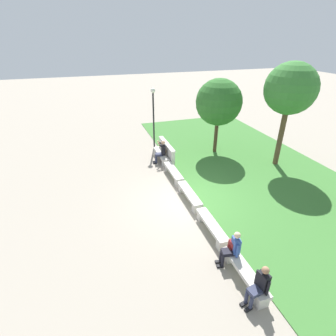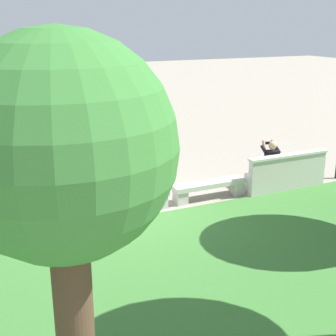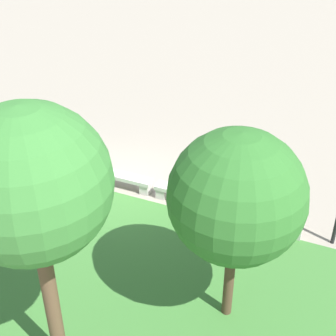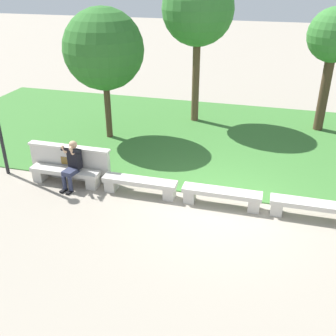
% 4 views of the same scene
% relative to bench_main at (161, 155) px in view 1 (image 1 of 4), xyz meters
% --- Properties ---
extents(ground_plane, '(80.00, 80.00, 0.00)m').
position_rel_bench_main_xyz_m(ground_plane, '(4.36, 0.00, -0.30)').
color(ground_plane, gray).
extents(grass_strip, '(22.73, 8.00, 0.03)m').
position_rel_bench_main_xyz_m(grass_strip, '(4.36, 4.38, -0.29)').
color(grass_strip, '#3D7533').
rests_on(grass_strip, ground).
extents(bench_main, '(2.00, 0.40, 0.45)m').
position_rel_bench_main_xyz_m(bench_main, '(0.00, 0.00, 0.00)').
color(bench_main, beige).
rests_on(bench_main, ground).
extents(bench_near, '(2.00, 0.40, 0.45)m').
position_rel_bench_main_xyz_m(bench_near, '(2.18, 0.00, 0.00)').
color(bench_near, beige).
rests_on(bench_near, ground).
extents(bench_mid, '(2.00, 0.40, 0.45)m').
position_rel_bench_main_xyz_m(bench_mid, '(4.36, 0.00, 0.00)').
color(bench_mid, beige).
rests_on(bench_mid, ground).
extents(bench_far, '(2.00, 0.40, 0.45)m').
position_rel_bench_main_xyz_m(bench_far, '(6.55, 0.00, 0.00)').
color(bench_far, beige).
rests_on(bench_far, ground).
extents(bench_end, '(2.00, 0.40, 0.45)m').
position_rel_bench_main_xyz_m(bench_end, '(8.73, 0.00, 0.00)').
color(bench_end, beige).
rests_on(bench_end, ground).
extents(backrest_wall_with_plaque, '(2.43, 0.24, 1.01)m').
position_rel_bench_main_xyz_m(backrest_wall_with_plaque, '(0.00, 0.34, 0.21)').
color(backrest_wall_with_plaque, beige).
rests_on(backrest_wall_with_plaque, ground).
extents(person_photographer, '(0.52, 0.76, 1.32)m').
position_rel_bench_main_xyz_m(person_photographer, '(0.30, -0.08, 0.43)').
color(person_photographer, black).
rests_on(person_photographer, ground).
extents(person_distant, '(0.47, 0.71, 1.26)m').
position_rel_bench_main_xyz_m(person_distant, '(8.03, -0.07, 0.37)').
color(person_distant, black).
rests_on(person_distant, ground).
extents(person_companion, '(0.47, 0.71, 1.26)m').
position_rel_bench_main_xyz_m(person_companion, '(9.44, -0.07, 0.37)').
color(person_companion, black).
rests_on(person_companion, ground).
extents(backpack, '(0.28, 0.24, 0.43)m').
position_rel_bench_main_xyz_m(backpack, '(7.93, 0.02, 0.32)').
color(backpack, maroon).
rests_on(backpack, bench_end).
extents(tree_behind_wall, '(2.57, 2.57, 5.42)m').
position_rel_bench_main_xyz_m(tree_behind_wall, '(2.43, 5.98, 3.80)').
color(tree_behind_wall, brown).
rests_on(tree_behind_wall, ground).
extents(tree_right_background, '(2.64, 2.64, 4.39)m').
position_rel_bench_main_xyz_m(tree_right_background, '(-0.15, 3.50, 2.76)').
color(tree_right_background, '#4C3826').
rests_on(tree_right_background, ground).
extents(lamp_post, '(0.28, 0.28, 3.72)m').
position_rel_bench_main_xyz_m(lamp_post, '(-1.97, 0.11, 2.15)').
color(lamp_post, black).
rests_on(lamp_post, ground).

